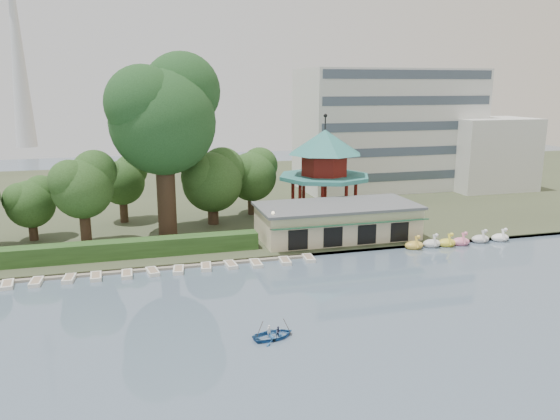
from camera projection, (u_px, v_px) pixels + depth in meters
name	position (u px, v px, depth m)	size (l,w,h in m)	color
ground_plane	(318.00, 328.00, 40.77)	(220.00, 220.00, 0.00)	slate
shore	(213.00, 195.00, 89.57)	(220.00, 70.00, 0.40)	#424930
embankment	(263.00, 258.00, 56.99)	(220.00, 0.60, 0.30)	gray
dock	(146.00, 268.00, 53.78)	(34.00, 1.60, 0.24)	gray
boathouse	(337.00, 221.00, 63.48)	(18.60, 9.39, 3.90)	beige
pavilion	(324.00, 165.00, 72.28)	(12.40, 12.40, 13.50)	beige
office_building	(405.00, 133.00, 93.11)	(38.00, 18.00, 20.00)	silver
broadcast_tower	(15.00, 26.00, 153.80)	(8.00, 8.00, 96.00)	silver
hedge	(114.00, 250.00, 55.84)	(30.00, 2.00, 1.80)	#2D5020
lamp_post	(273.00, 223.00, 58.26)	(0.36, 0.36, 4.28)	black
big_tree	(164.00, 112.00, 61.66)	(13.22, 12.32, 21.21)	#3A281C
small_trees	(142.00, 184.00, 65.89)	(39.98, 16.74, 10.49)	#3A281C
swan_boats	(456.00, 241.00, 62.07)	(13.40, 2.13, 1.92)	#E9BE45
moored_rowboats	(153.00, 272.00, 52.62)	(32.83, 2.74, 0.36)	white
rowboat_with_passengers	(274.00, 332.00, 39.16)	(4.81, 3.86, 2.01)	#295D98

